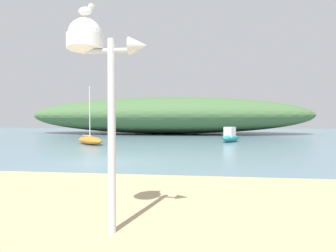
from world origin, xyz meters
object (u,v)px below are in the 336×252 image
object	(u,v)px
sailboat_east_reach	(90,140)
seagull_on_radar	(86,10)
mast_structure	(94,54)
motorboat_mid_channel	(231,137)

from	to	relation	value
sailboat_east_reach	seagull_on_radar	bearing A→B (deg)	-66.52
mast_structure	sailboat_east_reach	xyz separation A→B (m)	(-7.36, 16.68, -2.56)
mast_structure	motorboat_mid_channel	xyz separation A→B (m)	(4.35, 20.52, -2.40)
motorboat_mid_channel	sailboat_east_reach	bearing A→B (deg)	-161.85
mast_structure	motorboat_mid_channel	world-z (taller)	mast_structure
sailboat_east_reach	motorboat_mid_channel	distance (m)	12.33
seagull_on_radar	sailboat_east_reach	world-z (taller)	sailboat_east_reach
motorboat_mid_channel	mast_structure	bearing A→B (deg)	-101.98
mast_structure	sailboat_east_reach	bearing A→B (deg)	113.81
seagull_on_radar	motorboat_mid_channel	size ratio (longest dim) A/B	0.11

